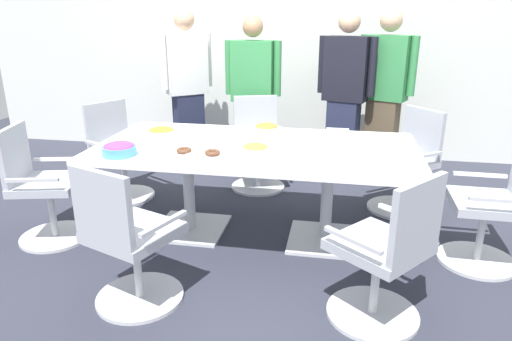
% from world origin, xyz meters
% --- Properties ---
extents(ground_plane, '(10.00, 10.00, 0.01)m').
position_xyz_m(ground_plane, '(0.00, 0.00, -0.01)').
color(ground_plane, '#2D303D').
extents(back_wall, '(8.00, 0.10, 2.80)m').
position_xyz_m(back_wall, '(0.00, 2.40, 1.40)').
color(back_wall, silver).
rests_on(back_wall, ground).
extents(conference_table, '(2.40, 1.20, 0.75)m').
position_xyz_m(conference_table, '(0.00, 0.00, 0.63)').
color(conference_table, white).
rests_on(conference_table, ground).
extents(office_chair_0, '(0.55, 0.55, 0.91)m').
position_xyz_m(office_chair_0, '(1.69, -0.13, 0.41)').
color(office_chair_0, silver).
rests_on(office_chair_0, ground).
extents(office_chair_1, '(0.76, 0.76, 0.91)m').
position_xyz_m(office_chair_1, '(1.22, 0.77, 0.41)').
color(office_chair_1, silver).
rests_on(office_chair_1, ground).
extents(office_chair_2, '(0.68, 0.68, 0.91)m').
position_xyz_m(office_chair_2, '(-0.19, 1.10, 0.41)').
color(office_chair_2, silver).
rests_on(office_chair_2, ground).
extents(office_chair_3, '(0.73, 0.73, 0.91)m').
position_xyz_m(office_chair_3, '(-1.44, 0.59, 0.41)').
color(office_chair_3, silver).
rests_on(office_chair_3, ground).
extents(office_chair_4, '(0.65, 0.65, 0.91)m').
position_xyz_m(office_chair_4, '(-1.61, -0.35, 0.41)').
color(office_chair_4, silver).
rests_on(office_chair_4, ground).
extents(office_chair_5, '(0.70, 0.70, 0.91)m').
position_xyz_m(office_chair_5, '(-0.58, -1.04, 0.41)').
color(office_chair_5, silver).
rests_on(office_chair_5, ground).
extents(office_chair_6, '(0.76, 0.76, 0.91)m').
position_xyz_m(office_chair_6, '(0.91, -0.93, 0.41)').
color(office_chair_6, silver).
rests_on(office_chair_6, ground).
extents(person_standing_0, '(0.52, 0.45, 1.74)m').
position_xyz_m(person_standing_0, '(-1.11, 1.70, 0.91)').
color(person_standing_0, '#232842').
rests_on(person_standing_0, ground).
extents(person_standing_1, '(0.61, 0.24, 1.67)m').
position_xyz_m(person_standing_1, '(-0.32, 1.57, 0.87)').
color(person_standing_1, '#232842').
rests_on(person_standing_1, ground).
extents(person_standing_2, '(0.61, 0.34, 1.73)m').
position_xyz_m(person_standing_2, '(0.65, 1.62, 0.90)').
color(person_standing_2, '#232842').
rests_on(person_standing_2, ground).
extents(person_standing_3, '(0.59, 0.38, 1.74)m').
position_xyz_m(person_standing_3, '(1.06, 1.72, 0.91)').
color(person_standing_3, brown).
rests_on(person_standing_3, ground).
extents(snack_bowl_pretzels, '(0.21, 0.21, 0.09)m').
position_xyz_m(snack_bowl_pretzels, '(0.02, 0.35, 0.79)').
color(snack_bowl_pretzels, white).
rests_on(snack_bowl_pretzels, conference_table).
extents(snack_bowl_chips_yellow, '(0.20, 0.20, 0.09)m').
position_xyz_m(snack_bowl_chips_yellow, '(0.04, -0.25, 0.79)').
color(snack_bowl_chips_yellow, white).
rests_on(snack_bowl_chips_yellow, conference_table).
extents(snack_bowl_chips_orange, '(0.22, 0.22, 0.08)m').
position_xyz_m(snack_bowl_chips_orange, '(-0.80, 0.12, 0.79)').
color(snack_bowl_chips_orange, beige).
rests_on(snack_bowl_chips_orange, conference_table).
extents(snack_bowl_candy_mix, '(0.24, 0.24, 0.09)m').
position_xyz_m(snack_bowl_candy_mix, '(-0.90, -0.42, 0.80)').
color(snack_bowl_candy_mix, '#4C9EC6').
rests_on(snack_bowl_candy_mix, conference_table).
extents(donut_platter, '(0.32, 0.32, 0.04)m').
position_xyz_m(donut_platter, '(-0.35, -0.33, 0.77)').
color(donut_platter, white).
rests_on(donut_platter, conference_table).
extents(napkin_pile, '(0.18, 0.18, 0.06)m').
position_xyz_m(napkin_pile, '(0.60, 0.33, 0.78)').
color(napkin_pile, white).
rests_on(napkin_pile, conference_table).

